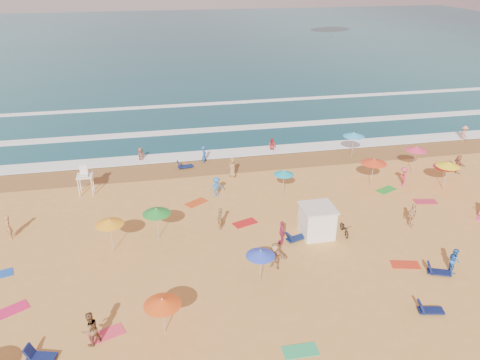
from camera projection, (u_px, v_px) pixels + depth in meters
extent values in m
plane|color=gold|center=(286.00, 235.00, 31.62)|extent=(220.00, 220.00, 0.00)
cube|color=#0C4756|center=(181.00, 41.00, 106.01)|extent=(220.00, 140.00, 0.18)
plane|color=olive|center=(247.00, 163.00, 42.68)|extent=(220.00, 220.00, 0.00)
cube|color=white|center=(241.00, 152.00, 44.86)|extent=(200.00, 2.20, 0.05)
cube|color=white|center=(229.00, 129.00, 51.06)|extent=(200.00, 1.60, 0.05)
cube|color=white|center=(215.00, 103.00, 59.92)|extent=(200.00, 1.20, 0.05)
cube|color=white|center=(317.00, 222.00, 31.21)|extent=(2.00, 2.00, 2.00)
cube|color=silver|center=(318.00, 208.00, 30.76)|extent=(2.20, 2.20, 0.12)
imported|color=black|center=(345.00, 229.00, 31.53)|extent=(0.69, 1.67, 0.86)
cone|color=#FF3868|center=(445.00, 165.00, 37.58)|extent=(1.91, 1.91, 0.35)
cone|color=#E54E13|center=(162.00, 302.00, 22.57)|extent=(1.85, 1.85, 0.35)
cone|color=red|center=(374.00, 161.00, 37.40)|extent=(2.07, 2.07, 0.35)
cone|color=yellow|center=(448.00, 164.00, 36.82)|extent=(1.87, 1.87, 0.35)
cone|color=blue|center=(261.00, 253.00, 26.15)|extent=(1.67, 1.67, 0.35)
cone|color=#34AAEA|center=(354.00, 134.00, 43.03)|extent=(1.96, 1.96, 0.35)
cone|color=#218F2C|center=(156.00, 211.00, 30.39)|extent=(1.85, 1.85, 0.35)
cone|color=#E53258|center=(417.00, 149.00, 39.69)|extent=(1.78, 1.78, 0.35)
cone|color=#F7A01A|center=(109.00, 222.00, 28.88)|extent=(1.79, 1.79, 0.35)
cone|color=#15A4B2|center=(284.00, 172.00, 36.07)|extent=(1.56, 1.56, 0.35)
cube|color=#101A50|center=(42.00, 357.00, 21.72)|extent=(1.40, 0.90, 0.34)
cube|color=#101F50|center=(296.00, 238.00, 30.91)|extent=(1.41, 0.94, 0.34)
cube|color=#0E1746|center=(431.00, 310.00, 24.57)|extent=(1.39, 0.82, 0.34)
cube|color=#0D1745|center=(439.00, 272.00, 27.56)|extent=(1.42, 1.02, 0.34)
cube|color=#0F1D4E|center=(185.00, 166.00, 41.61)|extent=(1.36, 0.72, 0.34)
cube|color=#DC1B56|center=(11.00, 310.00, 24.81)|extent=(1.90, 1.58, 0.03)
cube|color=#2BAF69|center=(300.00, 351.00, 22.25)|extent=(1.72, 0.89, 0.03)
cube|color=#C84516|center=(196.00, 203.00, 35.75)|extent=(1.90, 1.64, 0.03)
cube|color=#EC3751|center=(107.00, 334.00, 23.24)|extent=(1.89, 1.39, 0.03)
cube|color=red|center=(245.00, 223.00, 33.00)|extent=(1.89, 1.37, 0.03)
cube|color=green|center=(386.00, 190.00, 37.73)|extent=(1.90, 1.48, 0.03)
cube|color=red|center=(405.00, 265.00, 28.51)|extent=(1.86, 1.25, 0.03)
cube|color=#BC2C44|center=(425.00, 202.00, 35.91)|extent=(1.83, 1.17, 0.03)
imported|color=olive|center=(232.00, 167.00, 39.70)|extent=(0.82, 0.99, 1.73)
imported|color=#BB2E33|center=(272.00, 146.00, 45.03)|extent=(0.98, 0.95, 1.59)
imported|color=brown|center=(90.00, 329.00, 22.29)|extent=(1.13, 1.09, 1.84)
imported|color=#286FBB|center=(217.00, 187.00, 36.45)|extent=(1.17, 0.87, 1.61)
imported|color=#B92E5C|center=(282.00, 232.00, 30.39)|extent=(0.48, 0.98, 1.62)
imported|color=#AC784F|center=(8.00, 227.00, 30.87)|extent=(0.59, 0.72, 1.70)
imported|color=brown|center=(220.00, 219.00, 31.98)|extent=(0.39, 0.58, 1.59)
imported|color=#AE6850|center=(458.00, 164.00, 40.46)|extent=(0.62, 1.56, 1.65)
imported|color=tan|center=(464.00, 134.00, 47.76)|extent=(0.78, 1.22, 1.80)
imported|color=tan|center=(412.00, 215.00, 32.29)|extent=(1.08, 0.87, 1.72)
imported|color=brown|center=(141.00, 155.00, 43.03)|extent=(0.81, 0.89, 1.52)
imported|color=blue|center=(204.00, 155.00, 42.69)|extent=(0.61, 0.75, 1.77)
imported|color=blue|center=(454.00, 260.00, 27.63)|extent=(0.70, 0.84, 1.55)
imported|color=tan|center=(275.00, 255.00, 27.95)|extent=(1.55, 1.37, 1.70)
imported|color=#E3385A|center=(403.00, 177.00, 38.12)|extent=(0.81, 1.16, 1.64)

